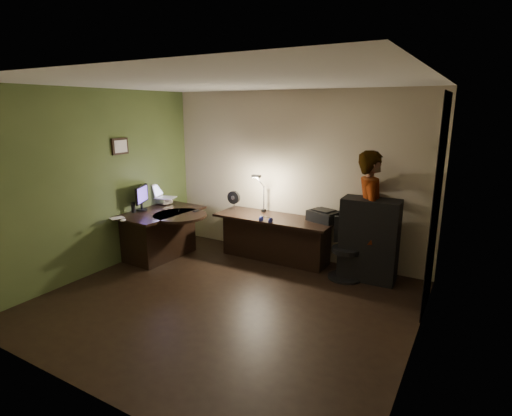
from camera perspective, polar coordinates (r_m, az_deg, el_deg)
The scene contains 27 objects.
floor at distance 5.28m, azimuth -4.39°, elevation -13.30°, with size 4.50×4.00×0.01m, color black.
ceiling at distance 4.70m, azimuth -5.04°, elevation 17.53°, with size 4.50×4.00×0.01m, color silver.
wall_back at distance 6.53m, azimuth 5.35°, elevation 4.59°, with size 4.50×0.01×2.70m, color tan.
wall_front at distance 3.42m, azimuth -24.16°, elevation -5.40°, with size 4.50×0.01×2.70m, color tan.
wall_left at distance 6.34m, azimuth -21.77°, elevation 3.37°, with size 0.01×4.00×2.70m, color tan.
wall_right at distance 4.02m, azimuth 22.88°, elevation -2.46°, with size 0.01×4.00×2.70m, color tan.
green_wall_overlay at distance 6.33m, azimuth -21.68°, elevation 3.36°, with size 0.00×4.00×2.70m, color #495B2B.
arched_doorway at distance 5.14m, azimuth 24.36°, elevation 0.26°, with size 0.01×0.90×2.60m, color black.
french_door at distance 3.60m, azimuth 20.95°, elevation -9.22°, with size 0.02×0.92×2.10m, color white.
framed_picture at distance 6.54m, azimuth -18.88°, elevation 8.34°, with size 0.04×0.30×0.25m, color black.
desk_left at distance 6.80m, azimuth -13.37°, elevation -3.65°, with size 0.84×1.36×0.79m, color black.
desk_right at distance 6.50m, azimuth 2.52°, elevation -4.38°, with size 1.93×0.68×0.72m, color black.
cabinet at distance 5.92m, azimuth 15.85°, elevation -4.40°, with size 0.79×0.40×1.19m, color black.
laptop_stand at distance 7.15m, azimuth -13.00°, elevation 1.07°, with size 0.23×0.20×0.10m, color silver.
laptop at distance 7.09m, azimuth -12.84°, elevation 2.36°, with size 0.35×0.33×0.24m, color silver.
monitor at distance 6.75m, azimuth -16.07°, elevation 0.95°, with size 0.09×0.44×0.29m, color black.
mouse at distance 6.16m, azimuth -18.47°, elevation -1.67°, with size 0.07×0.10×0.04m, color silver.
phone at distance 6.51m, azimuth -8.48°, elevation -0.39°, with size 0.06×0.13×0.01m, color black.
pen at distance 6.55m, azimuth -10.97°, elevation -0.40°, with size 0.01×0.13×0.01m, color black.
speaker at distance 6.63m, azimuth -17.12°, elevation 0.10°, with size 0.06×0.06×0.17m, color black.
notepad at distance 6.37m, azimuth -19.23°, elevation -1.36°, with size 0.14×0.20×0.01m, color silver.
desk_fan at distance 6.81m, azimuth -3.16°, elevation 1.03°, with size 0.22×0.12×0.34m, color black.
headphones at distance 6.13m, azimuth 1.40°, elevation -1.60°, with size 0.21×0.09×0.10m, color navy.
printer at distance 6.23m, azimuth 9.63°, elevation -1.10°, with size 0.44×0.34×0.19m, color black.
desk_lamp at distance 6.62m, azimuth 1.13°, elevation 2.37°, with size 0.18×0.33×0.73m, color black.
office_chair at distance 5.91m, azimuth 12.78°, elevation -5.82°, with size 0.49×0.49×0.88m, color black.
person at distance 5.93m, azimuth 15.92°, elevation -1.04°, with size 0.66×0.44×1.86m, color #D8A88C.
Camera 1 is at (2.67, -3.85, 2.42)m, focal length 28.00 mm.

